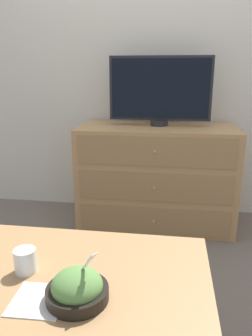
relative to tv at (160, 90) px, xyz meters
name	(u,v)px	position (x,y,z in m)	size (l,w,h in m)	color
ground_plane	(157,207)	(-0.01, 0.24, -1.04)	(12.00, 12.00, 0.00)	#70665B
wall_back	(161,55)	(-0.01, 0.27, 0.26)	(12.00, 0.05, 2.60)	silver
dresser	(156,176)	(-0.01, -0.05, -0.65)	(1.18, 0.55, 0.78)	tan
tv	(160,90)	(0.00, 0.00, 0.00)	(0.75, 0.13, 0.51)	#232328
coffee_table	(71,288)	(-0.24, -1.52, -0.62)	(0.99, 0.64, 0.49)	tan
takeout_bowl	(77,289)	(-0.17, -1.65, -0.52)	(0.20, 0.20, 0.18)	black
drink_cup	(25,262)	(-0.39, -1.54, -0.52)	(0.08, 0.08, 0.09)	beige
napkin	(39,300)	(-0.29, -1.68, -0.55)	(0.17, 0.17, 0.00)	white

